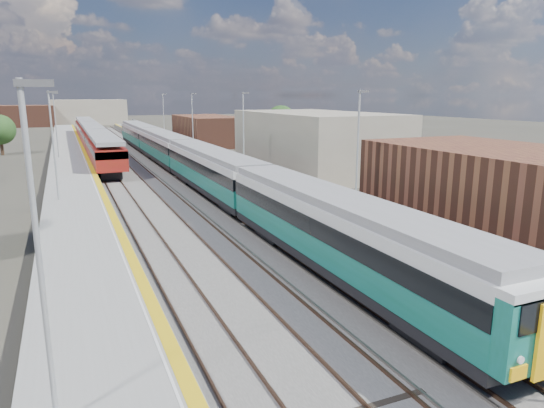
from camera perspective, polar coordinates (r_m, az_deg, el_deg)
ground at (r=54.06m, az=-12.83°, el=3.62°), size 320.00×320.00×0.00m
ballast_bed at (r=56.16m, az=-15.57°, el=3.84°), size 10.50×155.00×0.06m
tracks at (r=57.87m, az=-15.22°, el=4.18°), size 8.96×160.00×0.17m
platform_right at (r=57.54m, az=-8.14°, el=4.88°), size 4.70×155.00×8.52m
platform_left at (r=55.61m, az=-22.55°, el=3.76°), size 4.30×155.00×8.52m
buildings at (r=141.46m, az=-27.39°, el=12.30°), size 72.00×185.50×40.00m
green_train at (r=49.93m, az=-10.36°, el=5.64°), size 2.93×81.40×3.22m
red_train at (r=78.08m, az=-20.39°, el=7.51°), size 3.01×60.95×3.80m
tree_c at (r=77.88m, az=-29.38°, el=7.63°), size 4.15×4.15×5.63m
tree_d at (r=76.31m, az=1.07°, el=9.67°), size 4.95×4.95×6.71m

